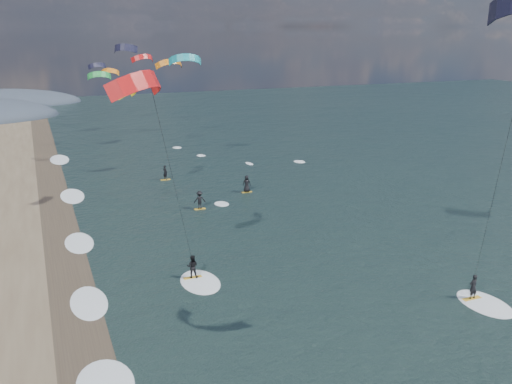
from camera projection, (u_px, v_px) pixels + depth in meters
name	position (u px, v px, depth m)	size (l,w,h in m)	color
wet_sand_strip	(83.00, 345.00, 31.17)	(3.00, 240.00, 0.00)	#382D23
kitesurfer_near_b	(168.00, 154.00, 32.08)	(6.97, 9.13, 15.13)	gold
far_kitesurfers	(210.00, 189.00, 57.65)	(7.91, 12.61, 1.82)	gold
bg_kite_field	(135.00, 64.00, 79.66)	(13.88, 58.41, 6.06)	teal
shoreline_surf	(95.00, 303.00, 35.83)	(2.40, 79.40, 0.11)	white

